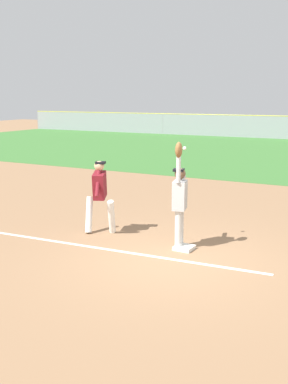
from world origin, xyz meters
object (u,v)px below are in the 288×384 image
object	(u,v)px
runner	(100,192)
parked_car_blue	(214,124)
baseball	(184,148)
first_base	(184,248)
fielder	(180,197)
parked_car_tan	(268,126)

from	to	relation	value
runner	parked_car_blue	bearing A→B (deg)	81.72
baseball	first_base	bearing A→B (deg)	-63.40
first_base	parked_car_blue	size ratio (longest dim) A/B	0.08
fielder	runner	xyz separation A→B (m)	(-2.08, 0.14, -0.12)
baseball	parked_car_tan	bearing A→B (deg)	100.07
first_base	runner	world-z (taller)	runner
parked_car_tan	baseball	bearing A→B (deg)	-85.90
runner	baseball	xyz separation A→B (m)	(1.99, 0.27, 1.09)
runner	parked_car_tan	distance (m)	31.13
parked_car_blue	baseball	bearing A→B (deg)	-76.82
first_base	fielder	world-z (taller)	fielder
parked_car_blue	parked_car_tan	distance (m)	4.79
first_base	baseball	distance (m)	2.11
first_base	baseball	world-z (taller)	baseball
parked_car_blue	parked_car_tan	xyz separation A→B (m)	(4.79, -0.26, 0.00)
first_base	runner	bearing A→B (deg)	175.38
parked_car_blue	parked_car_tan	size ratio (longest dim) A/B	1.00
baseball	parked_car_blue	size ratio (longest dim) A/B	0.02
first_base	parked_car_tan	bearing A→B (deg)	100.33
first_base	fielder	bearing A→B (deg)	166.18
fielder	parked_car_tan	bearing A→B (deg)	-94.11
fielder	parked_car_tan	world-z (taller)	fielder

